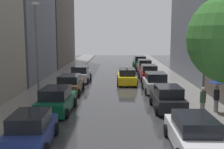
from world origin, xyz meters
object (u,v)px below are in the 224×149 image
(parked_car_left_third, at_px, (70,84))
(parked_car_right_fourth, at_px, (149,73))
(parked_car_right_second, at_px, (168,99))
(taxi_midroad, at_px, (127,77))
(parked_car_left_fourth, at_px, (81,74))
(lamp_post_left, at_px, (37,46))
(parked_car_left_second, at_px, (56,100))
(parked_car_right_nearest, at_px, (193,133))
(parked_car_right_sixth, at_px, (140,62))
(parked_car_right_fifth, at_px, (144,67))
(pedestrian_near_tree, at_px, (217,90))
(pedestrian_foreground, at_px, (203,101))
(parked_car_right_third, at_px, (155,83))
(parked_car_left_nearest, at_px, (31,130))

(parked_car_left_third, bearing_deg, parked_car_right_fourth, -49.67)
(parked_car_right_second, bearing_deg, taxi_midroad, 12.70)
(parked_car_left_fourth, relative_size, lamp_post_left, 0.60)
(parked_car_left_second, xyz_separation_m, parked_car_right_nearest, (7.56, -5.90, -0.04))
(parked_car_left_second, relative_size, parked_car_right_second, 1.10)
(taxi_midroad, bearing_deg, parked_car_right_second, -165.95)
(parked_car_right_sixth, bearing_deg, parked_car_right_fifth, -179.21)
(parked_car_left_second, distance_m, parked_car_left_fourth, 12.06)
(parked_car_left_third, relative_size, pedestrian_near_tree, 2.35)
(parked_car_right_nearest, distance_m, parked_car_right_sixth, 30.89)
(parked_car_right_nearest, xyz_separation_m, parked_car_right_fifth, (0.18, 24.72, 0.08))
(pedestrian_near_tree, xyz_separation_m, lamp_post_left, (-12.36, 2.31, 2.70))
(parked_car_right_second, height_order, lamp_post_left, lamp_post_left)
(parked_car_right_fifth, relative_size, pedestrian_foreground, 2.47)
(parked_car_right_fifth, distance_m, lamp_post_left, 19.63)
(pedestrian_foreground, bearing_deg, parked_car_right_sixth, 21.88)
(parked_car_right_third, relative_size, parked_car_right_sixth, 0.90)
(parked_car_right_sixth, xyz_separation_m, pedestrian_near_tree, (2.93, -25.28, 0.81))
(parked_car_right_second, height_order, parked_car_right_sixth, parked_car_right_sixth)
(parked_car_left_fourth, xyz_separation_m, parked_car_right_fifth, (7.70, 6.76, 0.04))
(parked_car_right_second, bearing_deg, parked_car_left_nearest, 128.86)
(parked_car_left_second, xyz_separation_m, parked_car_right_fourth, (7.62, 12.75, 0.03))
(parked_car_left_nearest, distance_m, parked_car_right_nearest, 7.53)
(parked_car_right_fourth, bearing_deg, parked_car_right_second, 179.53)
(parked_car_right_second, distance_m, lamp_post_left, 10.11)
(parked_car_left_second, distance_m, taxi_midroad, 11.87)
(parked_car_left_second, xyz_separation_m, lamp_post_left, (-1.78, 2.02, 3.55))
(parked_car_left_fourth, xyz_separation_m, pedestrian_near_tree, (10.54, -12.35, 0.84))
(parked_car_left_fourth, distance_m, parked_car_right_sixth, 15.00)
(parked_car_right_third, xyz_separation_m, pedestrian_foreground, (1.86, -7.88, 0.30))
(parked_car_right_third, relative_size, lamp_post_left, 0.56)
(parked_car_right_nearest, xyz_separation_m, lamp_post_left, (-9.34, 7.92, 3.59))
(parked_car_right_sixth, bearing_deg, pedestrian_near_tree, -173.49)
(parked_car_left_fourth, bearing_deg, parked_car_left_third, 179.00)
(parked_car_left_second, distance_m, pedestrian_foreground, 9.49)
(parked_car_right_fifth, height_order, pedestrian_foreground, pedestrian_foreground)
(parked_car_left_nearest, distance_m, pedestrian_foreground, 10.37)
(parked_car_left_third, relative_size, lamp_post_left, 0.64)
(parked_car_left_nearest, xyz_separation_m, parked_car_right_fourth, (7.59, 18.40, 0.07))
(parked_car_right_sixth, bearing_deg, pedestrian_foreground, -176.25)
(parked_car_right_nearest, xyz_separation_m, pedestrian_foreground, (1.85, 4.69, 0.37))
(taxi_midroad, xyz_separation_m, lamp_post_left, (-6.90, -8.69, 3.58))
(parked_car_right_second, xyz_separation_m, pedestrian_foreground, (1.82, -1.90, 0.33))
(parked_car_right_third, height_order, parked_car_right_sixth, parked_car_right_sixth)
(parked_car_right_nearest, bearing_deg, taxi_midroad, 8.58)
(parked_car_left_nearest, distance_m, parked_car_left_second, 5.65)
(parked_car_left_nearest, relative_size, parked_car_left_second, 0.91)
(parked_car_right_third, distance_m, parked_car_right_fifth, 12.15)
(parked_car_left_third, xyz_separation_m, pedestrian_foreground, (9.56, -7.46, 0.36))
(parked_car_right_third, height_order, parked_car_right_fourth, parked_car_right_fourth)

